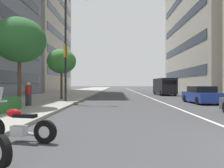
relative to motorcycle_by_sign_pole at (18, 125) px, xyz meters
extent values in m
cube|color=gray|center=(28.84, 4.87, -0.36)|extent=(160.00, 8.63, 0.15)
cube|color=silver|center=(33.84, -6.64, -0.43)|extent=(110.00, 0.16, 0.01)
cylinder|color=black|center=(-1.87, -0.55, -0.13)|extent=(0.46, 0.57, 0.61)
cylinder|color=silver|center=(-1.87, -0.55, -0.13)|extent=(0.28, 0.32, 0.31)
cylinder|color=black|center=(-0.18, -0.82, -0.13)|extent=(0.25, 0.63, 0.61)
cylinder|color=silver|center=(-0.18, -0.82, -0.13)|extent=(0.19, 0.33, 0.31)
cube|color=silver|center=(-0.01, -0.04, -0.14)|extent=(0.34, 0.43, 0.28)
cube|color=black|center=(-0.05, -0.22, 0.27)|extent=(0.35, 0.67, 0.10)
ellipsoid|color=#AD1116|center=(0.02, 0.12, 0.33)|extent=(0.33, 0.50, 0.24)
cylinder|color=silver|center=(0.06, -0.35, -0.25)|extent=(0.24, 0.69, 0.16)
cube|color=navy|center=(12.34, -9.66, 0.10)|extent=(4.24, 1.90, 0.77)
cube|color=black|center=(12.19, -9.66, 0.73)|extent=(2.24, 1.70, 0.49)
cylinder|color=black|center=(13.69, -8.81, -0.12)|extent=(0.63, 0.24, 0.62)
cylinder|color=black|center=(13.75, -10.42, -0.12)|extent=(0.63, 0.24, 0.62)
cylinder|color=black|center=(10.93, -8.90, -0.12)|extent=(0.63, 0.24, 0.62)
cylinder|color=black|center=(10.99, -10.51, -0.12)|extent=(0.63, 0.24, 0.62)
cube|color=black|center=(26.36, -9.73, 0.90)|extent=(6.00, 2.35, 2.22)
cube|color=black|center=(23.42, -9.84, 1.39)|extent=(0.10, 1.80, 0.56)
cylinder|color=black|center=(28.34, -8.69, -0.07)|extent=(0.73, 0.29, 0.72)
cylinder|color=black|center=(28.41, -10.63, -0.07)|extent=(0.73, 0.29, 0.72)
cylinder|color=black|center=(24.32, -8.84, -0.07)|extent=(0.73, 0.29, 0.72)
cylinder|color=black|center=(24.39, -10.77, -0.07)|extent=(0.73, 0.29, 0.72)
cylinder|color=#232326|center=(12.42, 1.61, 4.13)|extent=(0.18, 0.18, 8.82)
cube|color=gold|center=(12.07, 1.61, 3.93)|extent=(0.56, 0.03, 1.10)
cube|color=gold|center=(12.77, 1.61, 3.93)|extent=(0.56, 0.03, 1.10)
cylinder|color=#473323|center=(7.65, 3.39, 1.20)|extent=(0.22, 0.22, 2.96)
ellipsoid|color=#265B28|center=(7.65, 3.39, 3.90)|extent=(3.27, 3.27, 2.78)
cylinder|color=#473323|center=(15.01, 2.61, 1.02)|extent=(0.22, 0.22, 2.60)
ellipsoid|color=#387A33|center=(15.01, 2.61, 3.36)|extent=(2.78, 2.78, 2.36)
cube|color=#2D2D33|center=(8.46, 3.15, 0.11)|extent=(0.37, 0.31, 0.79)
cube|color=maroon|center=(8.46, 3.15, 0.78)|extent=(0.45, 0.35, 0.55)
sphere|color=beige|center=(8.46, 3.15, 1.16)|extent=(0.22, 0.22, 0.22)
cube|color=#232D3D|center=(38.77, -15.80, 3.41)|extent=(25.57, 0.08, 1.50)
cube|color=#232D3D|center=(38.77, -15.80, 8.57)|extent=(25.57, 0.08, 1.50)
cube|color=#232D3D|center=(38.77, -15.80, 13.73)|extent=(25.57, 0.08, 1.50)
cube|color=#384756|center=(44.34, 10.14, 3.83)|extent=(20.25, 0.08, 1.50)
cube|color=#384756|center=(44.34, 10.14, 8.00)|extent=(20.25, 0.08, 1.50)
cube|color=#384756|center=(44.34, 10.14, 12.17)|extent=(20.25, 0.08, 1.50)
cube|color=#384756|center=(44.34, 10.14, 16.34)|extent=(20.25, 0.08, 1.50)
cube|color=#384756|center=(44.34, 10.14, 20.51)|extent=(20.25, 0.08, 1.50)
camera|label=1|loc=(-5.87, -2.69, 1.11)|focal=35.01mm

